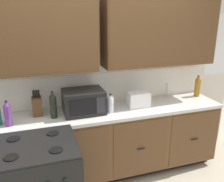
% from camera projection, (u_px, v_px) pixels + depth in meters
% --- Properties ---
extents(wall_unit, '(4.27, 0.40, 2.59)m').
position_uv_depth(wall_unit, '(98.00, 47.00, 2.93)').
color(wall_unit, silver).
rests_on(wall_unit, ground_plane).
extents(counter_run, '(3.10, 0.64, 0.92)m').
position_uv_depth(counter_run, '(104.00, 142.00, 3.12)').
color(counter_run, black).
rests_on(counter_run, ground_plane).
extents(microwave, '(0.48, 0.37, 0.28)m').
position_uv_depth(microwave, '(84.00, 101.00, 2.88)').
color(microwave, black).
rests_on(microwave, counter_run).
extents(toaster, '(0.28, 0.18, 0.19)m').
position_uv_depth(toaster, '(138.00, 99.00, 3.08)').
color(toaster, white).
rests_on(toaster, counter_run).
extents(knife_block, '(0.11, 0.14, 0.31)m').
position_uv_depth(knife_block, '(37.00, 106.00, 2.81)').
color(knife_block, '#52361E').
rests_on(knife_block, counter_run).
extents(sink_faucet, '(0.02, 0.02, 0.20)m').
position_uv_depth(sink_faucet, '(167.00, 90.00, 3.43)').
color(sink_faucet, '#B2B5BA').
rests_on(sink_faucet, counter_run).
extents(bottle_dark, '(0.08, 0.08, 0.32)m').
position_uv_depth(bottle_dark, '(53.00, 105.00, 2.72)').
color(bottle_dark, black).
rests_on(bottle_dark, counter_run).
extents(bottle_violet, '(0.07, 0.07, 0.28)m').
position_uv_depth(bottle_violet, '(8.00, 114.00, 2.53)').
color(bottle_violet, '#663384').
rests_on(bottle_violet, counter_run).
extents(bottle_amber, '(0.08, 0.08, 0.30)m').
position_uv_depth(bottle_amber, '(198.00, 86.00, 3.46)').
color(bottle_amber, '#9E6619').
rests_on(bottle_amber, counter_run).
extents(bottle_clear, '(0.08, 0.08, 0.23)m').
position_uv_depth(bottle_clear, '(111.00, 103.00, 2.89)').
color(bottle_clear, silver).
rests_on(bottle_clear, counter_run).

